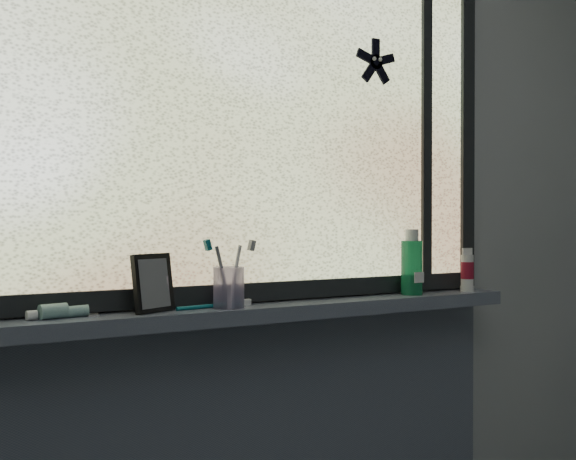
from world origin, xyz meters
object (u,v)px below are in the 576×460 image
(vanity_mirror, at_px, (153,283))
(toothbrush_cup, at_px, (229,287))
(cream_tube, at_px, (467,268))
(mouthwash_bottle, at_px, (412,262))

(vanity_mirror, distance_m, toothbrush_cup, 0.19)
(toothbrush_cup, height_order, cream_tube, cream_tube)
(mouthwash_bottle, height_order, cream_tube, mouthwash_bottle)
(vanity_mirror, xyz_separation_m, mouthwash_bottle, (0.80, -0.01, 0.03))
(vanity_mirror, distance_m, mouthwash_bottle, 0.80)
(vanity_mirror, xyz_separation_m, cream_tube, (1.01, -0.02, 0.00))
(vanity_mirror, relative_size, mouthwash_bottle, 0.87)
(vanity_mirror, bearing_deg, mouthwash_bottle, -24.90)
(toothbrush_cup, relative_size, mouthwash_bottle, 0.64)
(toothbrush_cup, bearing_deg, cream_tube, -0.43)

